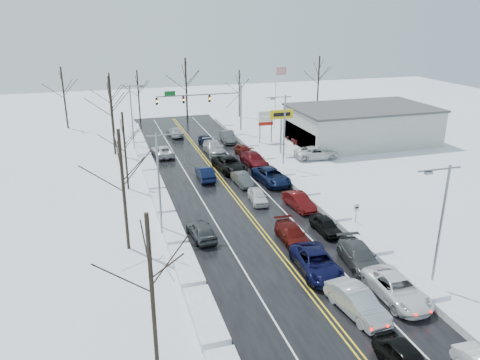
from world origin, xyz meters
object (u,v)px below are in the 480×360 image
object	(u,v)px
flagpole	(276,92)
oncoming_car_0	(205,180)
tires_plus_sign	(281,117)
traffic_signal_mast	(209,101)
dealership_building	(361,125)

from	to	relation	value
flagpole	oncoming_car_0	distance (m)	28.02
tires_plus_sign	oncoming_car_0	distance (m)	15.22
traffic_signal_mast	oncoming_car_0	bearing A→B (deg)	-104.92
flagpole	dealership_building	distance (m)	15.24
traffic_signal_mast	dealership_building	distance (m)	23.01
traffic_signal_mast	dealership_building	bearing A→B (deg)	-25.95
flagpole	oncoming_car_0	bearing A→B (deg)	-128.18
traffic_signal_mast	tires_plus_sign	bearing A→B (deg)	-59.54
dealership_building	oncoming_car_0	size ratio (longest dim) A/B	4.36
traffic_signal_mast	flagpole	world-z (taller)	flagpole
dealership_building	oncoming_car_0	distance (m)	27.57
flagpole	dealership_building	world-z (taller)	flagpole
dealership_building	tires_plus_sign	bearing A→B (deg)	-171.53
traffic_signal_mast	tires_plus_sign	xyz separation A→B (m)	(7.05, -12.00, -0.49)
tires_plus_sign	flagpole	xyz separation A→B (m)	(4.67, 14.01, 0.93)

